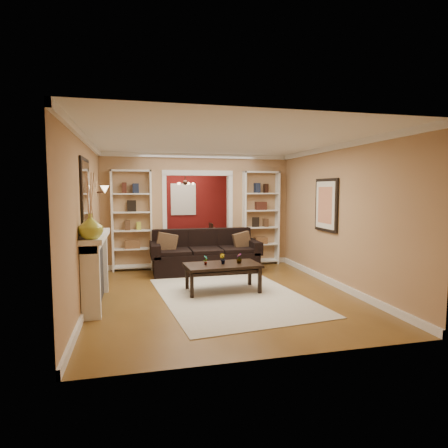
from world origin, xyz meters
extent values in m
plane|color=brown|center=(0.00, 0.00, 0.00)|extent=(8.00, 8.00, 0.00)
plane|color=white|center=(0.00, 0.00, 2.70)|extent=(8.00, 8.00, 0.00)
plane|color=tan|center=(0.00, 4.00, 1.35)|extent=(8.00, 0.00, 8.00)
plane|color=tan|center=(0.00, -4.00, 1.35)|extent=(8.00, 0.00, 8.00)
plane|color=tan|center=(-2.25, 0.00, 1.35)|extent=(0.00, 8.00, 8.00)
plane|color=tan|center=(2.25, 0.00, 1.35)|extent=(0.00, 8.00, 8.00)
cube|color=tan|center=(0.00, 1.20, 1.35)|extent=(4.50, 0.15, 2.70)
cube|color=maroon|center=(0.00, 3.97, 1.32)|extent=(4.44, 0.04, 2.64)
cube|color=#8CA5CC|center=(0.00, 3.93, 1.55)|extent=(0.78, 0.03, 0.98)
cube|color=beige|center=(0.13, -1.55, 0.01)|extent=(2.68, 3.51, 0.01)
cube|color=black|center=(0.04, 0.45, 0.47)|extent=(2.42, 1.05, 0.95)
cube|color=brown|center=(-0.82, 0.43, 0.68)|extent=(0.44, 0.15, 0.44)
cube|color=brown|center=(0.90, 0.43, 0.66)|extent=(0.40, 0.16, 0.39)
cube|color=black|center=(0.05, -1.22, 0.25)|extent=(1.39, 0.82, 0.51)
imported|color=#336626|center=(-0.26, -1.22, 0.60)|extent=(0.10, 0.11, 0.18)
imported|color=#336626|center=(0.05, -1.22, 0.60)|extent=(0.13, 0.13, 0.19)
imported|color=#336626|center=(0.37, -1.22, 0.60)|extent=(0.11, 0.11, 0.18)
cube|color=white|center=(-1.55, 1.03, 1.15)|extent=(0.90, 0.30, 2.30)
cube|color=white|center=(1.55, 1.03, 1.15)|extent=(0.90, 0.30, 2.30)
cube|color=white|center=(-2.09, -1.50, 0.58)|extent=(0.32, 1.70, 1.16)
imported|color=#A9B53A|center=(-2.09, -2.20, 1.34)|extent=(0.39, 0.39, 0.36)
cube|color=silver|center=(-2.23, -1.50, 1.80)|extent=(0.03, 0.95, 1.10)
cube|color=#FFE0A5|center=(-2.15, 0.55, 1.83)|extent=(0.18, 0.18, 0.22)
cube|color=black|center=(2.21, -1.00, 1.55)|extent=(0.04, 0.85, 1.05)
imported|color=black|center=(-0.09, 2.74, 0.30)|extent=(1.69, 0.94, 0.59)
cube|color=black|center=(-0.64, 2.44, 0.46)|extent=(0.53, 0.53, 0.92)
cube|color=black|center=(0.46, 2.44, 0.41)|extent=(0.53, 0.53, 0.82)
cube|color=black|center=(-0.64, 3.04, 0.38)|extent=(0.40, 0.40, 0.77)
cube|color=black|center=(0.46, 3.04, 0.44)|extent=(0.58, 0.58, 0.89)
cube|color=#331E17|center=(0.00, 2.70, 2.02)|extent=(0.50, 0.50, 0.30)
camera|label=1|loc=(-1.47, -7.74, 1.86)|focal=30.00mm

